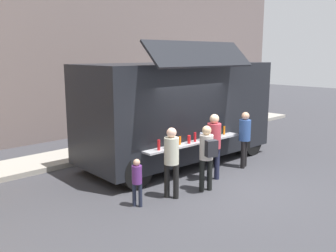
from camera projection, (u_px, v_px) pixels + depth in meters
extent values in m
plane|color=#38383D|center=(222.00, 184.00, 9.51)|extent=(60.00, 60.00, 0.00)
cube|color=#9E998E|center=(17.00, 168.00, 10.66)|extent=(28.00, 1.60, 0.15)
cube|color=black|center=(178.00, 109.00, 11.23)|extent=(6.26, 2.61, 2.75)
cube|color=black|center=(201.00, 54.00, 9.40)|extent=(3.42, 0.84, 0.67)
cube|color=black|center=(190.00, 103.00, 9.94)|extent=(3.22, 0.23, 1.24)
cube|color=#B7B7BC|center=(195.00, 142.00, 9.98)|extent=(3.40, 0.48, 0.05)
cylinder|color=red|center=(159.00, 145.00, 9.06)|extent=(0.07, 0.07, 0.26)
cylinder|color=red|center=(166.00, 144.00, 9.24)|extent=(0.08, 0.08, 0.21)
cylinder|color=orange|center=(172.00, 142.00, 9.48)|extent=(0.08, 0.08, 0.20)
cylinder|color=orange|center=(180.00, 141.00, 9.63)|extent=(0.07, 0.07, 0.22)
cylinder|color=red|center=(189.00, 139.00, 9.75)|extent=(0.08, 0.08, 0.22)
cylinder|color=red|center=(195.00, 137.00, 9.95)|extent=(0.07, 0.07, 0.26)
cylinder|color=#CBE1FD|center=(201.00, 136.00, 10.12)|extent=(0.08, 0.08, 0.21)
cylinder|color=red|center=(208.00, 135.00, 10.28)|extent=(0.07, 0.07, 0.21)
cylinder|color=yellow|center=(213.00, 134.00, 10.52)|extent=(0.07, 0.07, 0.20)
cylinder|color=green|center=(220.00, 132.00, 10.66)|extent=(0.07, 0.07, 0.22)
cylinder|color=orange|center=(224.00, 130.00, 10.84)|extent=(0.06, 0.06, 0.25)
cube|color=black|center=(240.00, 87.00, 13.11)|extent=(0.16, 2.01, 1.21)
cylinder|color=black|center=(205.00, 132.00, 13.77)|extent=(0.90, 0.28, 0.90)
cylinder|color=black|center=(251.00, 142.00, 12.25)|extent=(0.90, 0.28, 0.90)
cylinder|color=black|center=(93.00, 155.00, 10.67)|extent=(0.90, 0.28, 0.90)
cylinder|color=black|center=(136.00, 171.00, 9.15)|extent=(0.90, 0.28, 0.90)
cylinder|color=#2C6436|center=(210.00, 119.00, 16.02)|extent=(0.60, 0.60, 1.05)
cylinder|color=#1F233B|center=(210.00, 165.00, 9.74)|extent=(0.14, 0.14, 0.87)
cylinder|color=#1F233B|center=(217.00, 163.00, 9.85)|extent=(0.14, 0.14, 0.87)
cylinder|color=#BA3743|center=(214.00, 136.00, 9.65)|extent=(0.36, 0.36, 0.66)
sphere|color=#D7AF8B|center=(214.00, 119.00, 9.56)|extent=(0.25, 0.25, 0.25)
cube|color=brown|center=(205.00, 147.00, 9.57)|extent=(0.25, 0.20, 0.26)
cylinder|color=black|center=(202.00, 176.00, 8.97)|extent=(0.13, 0.13, 0.80)
cylinder|color=black|center=(210.00, 175.00, 9.05)|extent=(0.13, 0.13, 0.80)
cylinder|color=beige|center=(206.00, 147.00, 8.87)|extent=(0.33, 0.33, 0.61)
sphere|color=#D6AF83|center=(207.00, 130.00, 8.79)|extent=(0.22, 0.22, 0.22)
cube|color=#24242A|center=(211.00, 148.00, 8.64)|extent=(0.32, 0.26, 0.39)
cylinder|color=black|center=(167.00, 180.00, 8.59)|extent=(0.13, 0.13, 0.82)
cylinder|color=black|center=(176.00, 181.00, 8.52)|extent=(0.13, 0.13, 0.82)
cylinder|color=beige|center=(171.00, 151.00, 8.42)|extent=(0.34, 0.34, 0.62)
sphere|color=beige|center=(172.00, 133.00, 8.33)|extent=(0.23, 0.23, 0.23)
cylinder|color=black|center=(243.00, 155.00, 10.80)|extent=(0.13, 0.13, 0.82)
cylinder|color=black|center=(245.00, 153.00, 10.99)|extent=(0.13, 0.13, 0.82)
cylinder|color=#2F4F90|center=(245.00, 130.00, 10.76)|extent=(0.34, 0.34, 0.62)
sphere|color=tan|center=(245.00, 116.00, 10.68)|extent=(0.23, 0.23, 0.23)
cylinder|color=#1F2436|center=(134.00, 195.00, 8.11)|extent=(0.08, 0.08, 0.53)
cylinder|color=#1F2436|center=(140.00, 195.00, 8.07)|extent=(0.08, 0.08, 0.53)
cylinder|color=#5E2B75|center=(137.00, 175.00, 8.00)|extent=(0.22, 0.22, 0.40)
sphere|color=tan|center=(137.00, 162.00, 7.95)|extent=(0.15, 0.15, 0.15)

